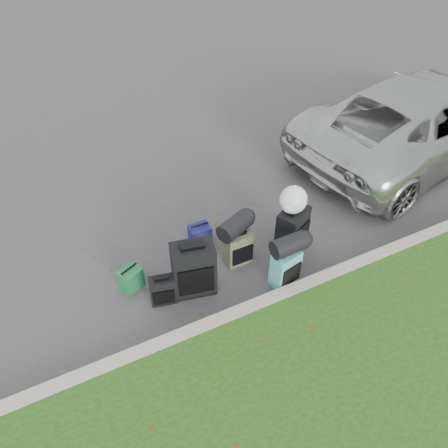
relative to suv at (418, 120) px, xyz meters
name	(u,v)px	position (x,y,z in m)	size (l,w,h in m)	color
ground	(236,257)	(-4.43, -1.05, -0.73)	(120.00, 120.00, 0.00)	#383535
curb	(270,301)	(-4.43, -2.05, -0.66)	(120.00, 0.18, 0.15)	#9E937F
suv	(418,120)	(0.00, 0.00, 0.00)	(2.43, 5.27, 1.46)	#B7B7B2
suitcase_small_black	(163,290)	(-5.69, -1.35, -0.51)	(0.35, 0.19, 0.43)	black
suitcase_large_black_left	(194,269)	(-5.23, -1.35, -0.32)	(0.57, 0.34, 0.83)	black
suitcase_olive	(238,248)	(-4.43, -1.13, -0.46)	(0.39, 0.25, 0.54)	#41422A
suitcase_teal	(285,268)	(-4.04, -1.78, -0.45)	(0.40, 0.24, 0.57)	teal
suitcase_large_black_right	(292,230)	(-3.59, -1.24, -0.36)	(0.50, 0.30, 0.74)	black
tote_green	(131,279)	(-6.01, -0.91, -0.57)	(0.29, 0.23, 0.33)	#186E35
tote_navy	(200,235)	(-4.79, -0.53, -0.56)	(0.31, 0.25, 0.33)	navy
duffel_left	(235,226)	(-4.47, -1.09, -0.05)	(0.28, 0.28, 0.52)	black
duffel_right	(289,245)	(-4.01, -1.76, -0.03)	(0.27, 0.27, 0.48)	black
trash_bag	(293,200)	(-3.62, -1.22, 0.21)	(0.40, 0.40, 0.40)	white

